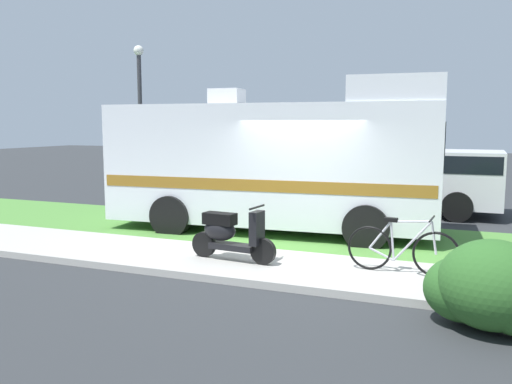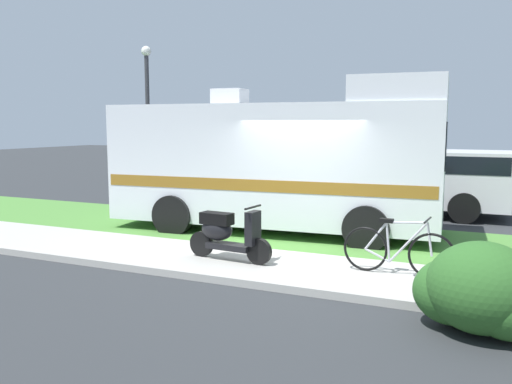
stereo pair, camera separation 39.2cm
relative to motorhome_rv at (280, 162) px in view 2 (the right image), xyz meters
name	(u,v)px [view 2 (the right image)]	position (x,y,z in m)	size (l,w,h in m)	color
ground_plane	(288,254)	(0.88, -1.76, -1.59)	(80.00, 80.00, 0.00)	#2D3033
sidewalk	(263,267)	(0.88, -2.96, -1.53)	(24.00, 2.00, 0.12)	#ADAAA3
grass_strip	(313,237)	(0.88, -0.26, -1.55)	(24.00, 3.40, 0.08)	#4C8438
motorhome_rv	(280,162)	(0.00, 0.00, 0.00)	(7.26, 2.83, 3.34)	silver
scooter	(226,233)	(0.22, -3.01, -1.01)	(1.59, 0.50, 0.97)	black
bicycle	(398,250)	(3.03, -2.76, -1.08)	(1.71, 0.52, 0.91)	black
pickup_truck_near	(422,180)	(2.59, 3.93, -0.66)	(5.61, 2.30, 1.72)	silver
bush_by_porch	(480,292)	(4.23, -4.45, -1.08)	(1.51, 1.13, 1.07)	#2D6026
street_lamp_post	(148,112)	(-4.78, 1.84, 1.18)	(0.28, 0.28, 4.60)	#333338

